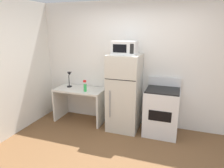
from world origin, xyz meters
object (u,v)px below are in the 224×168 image
Objects in this scene: desk at (80,99)px; refrigerator at (124,93)px; desk_lamp at (69,77)px; spray_bottle at (85,87)px; microwave at (125,48)px; oven_range at (161,111)px.

refrigerator is at bearing -1.75° from desk.
desk is 0.55m from desk_lamp.
refrigerator is (0.84, 0.10, -0.07)m from spray_bottle.
spray_bottle is at bearing -173.28° from refrigerator.
spray_bottle is 0.16× the size of refrigerator.
microwave reaches higher than spray_bottle.
desk_lamp is 0.53m from spray_bottle.
refrigerator is at bearing -3.66° from desk_lamp.
desk is 4.41× the size of spray_bottle.
desk_lamp is at bearing 169.35° from desk.
microwave is at bearing -2.92° from desk.
oven_range reaches higher than desk.
oven_range is (0.76, 0.02, -0.31)m from refrigerator.
desk is 0.70× the size of refrigerator.
microwave is (0.84, 0.08, 0.84)m from spray_bottle.
refrigerator reaches higher than desk.
spray_bottle is 1.19m from microwave.
spray_bottle is 1.65m from oven_range.
desk_lamp is 0.23× the size of refrigerator.
desk is at bearing 146.97° from spray_bottle.
microwave reaches higher than desk_lamp.
desk_lamp reaches higher than desk.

